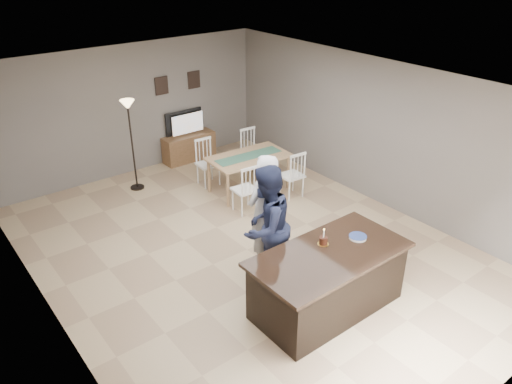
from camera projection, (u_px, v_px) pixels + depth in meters
floor at (247, 250)px, 8.15m from camera, size 8.00×8.00×0.00m
room_shell at (246, 155)px, 7.39m from camera, size 8.00×8.00×8.00m
kitchen_island at (328, 280)px, 6.68m from camera, size 2.15×1.10×0.90m
tv_console at (189, 147)px, 11.32m from camera, size 1.20×0.40×0.60m
television at (186, 123)px, 11.11m from camera, size 0.91×0.12×0.53m
tv_screen_glow at (188, 124)px, 11.05m from camera, size 0.78×0.00×0.78m
picture_frames at (178, 83)px, 10.77m from camera, size 1.10×0.02×0.38m
doorway at (131, 363)px, 4.33m from camera, size 0.00×2.10×2.65m
woman at (264, 212)px, 7.41m from camera, size 0.76×0.59×1.83m
man at (266, 227)px, 7.01m from camera, size 1.06×0.93×1.85m
birthday_cake at (323, 240)px, 6.64m from camera, size 0.15×0.15×0.24m
plate_stack at (358, 237)px, 6.78m from camera, size 0.24×0.24×0.04m
dining_table at (249, 162)px, 9.81m from camera, size 1.63×1.86×0.96m
floor_lamp at (129, 121)px, 9.51m from camera, size 0.28×0.28×1.84m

